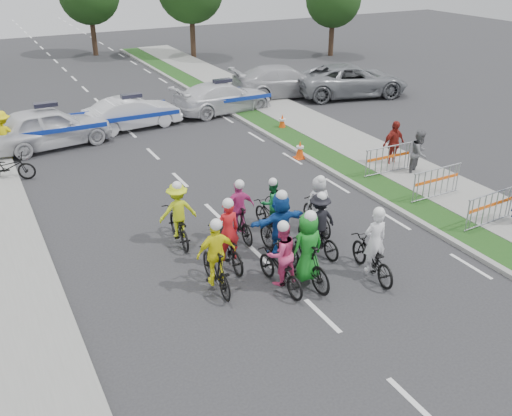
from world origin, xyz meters
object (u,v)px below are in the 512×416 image
rider_5 (280,230)px  marshal_hiviz (3,136)px  rider_9 (239,216)px  civilian_suv (351,80)px  rider_3 (216,262)px  spectator_1 (419,153)px  rider_7 (318,209)px  rider_8 (271,211)px  civilian_sedan (284,81)px  cone_1 (282,122)px  rider_2 (281,263)px  rider_4 (318,229)px  parked_bike (8,167)px  police_car_1 (133,113)px  cone_0 (300,150)px  barrier_0 (490,210)px  barrier_2 (388,161)px  rider_0 (373,253)px  rider_6 (228,243)px  barrier_1 (436,184)px  police_car_0 (49,127)px  police_car_2 (223,97)px  spectator_2 (394,144)px  rider_1 (307,256)px

rider_5 → marshal_hiviz: 12.62m
rider_9 → civilian_suv: bearing=-136.6°
rider_3 → spectator_1: rider_3 is taller
rider_7 → rider_8: rider_7 is taller
rider_9 → civilian_sedan: rider_9 is taller
rider_8 → rider_3: bearing=33.3°
civilian_suv → cone_1: size_ratio=8.61×
rider_2 → spectator_1: rider_2 is taller
rider_4 → rider_3: bearing=2.7°
spectator_1 → parked_bike: size_ratio=0.91×
police_car_1 → cone_0: police_car_1 is taller
rider_9 → cone_0: 6.85m
barrier_0 → rider_7: bearing=155.0°
rider_4 → barrier_2: size_ratio=0.90×
rider_0 → civilian_suv: (10.32, 14.99, 0.20)m
rider_3 → rider_6: size_ratio=1.00×
rider_6 → barrier_0: size_ratio=0.96×
rider_6 → parked_bike: (-4.36, 8.74, -0.16)m
rider_4 → barrier_1: size_ratio=0.90×
police_car_0 → rider_0: bearing=-167.0°
police_car_2 → police_car_0: bearing=93.9°
rider_5 → rider_7: (1.73, 0.83, -0.14)m
rider_9 → barrier_2: (6.75, 1.77, -0.14)m
marshal_hiviz → rider_0: bearing=129.7°
police_car_2 → cone_1: size_ratio=7.12×
rider_6 → barrier_0: bearing=170.1°
barrier_2 → cone_1: bearing=95.2°
rider_7 → police_car_0: rider_7 is taller
rider_8 → cone_1: rider_8 is taller
police_car_2 → cone_0: bearing=173.4°
spectator_2 → barrier_0: (-0.75, -5.19, -0.31)m
rider_0 → cone_0: size_ratio=2.81×
spectator_2 → marshal_hiviz: 14.62m
rider_5 → barrier_0: (6.29, -1.30, -0.27)m
rider_1 → police_car_2: rider_1 is taller
marshal_hiviz → cone_0: size_ratio=2.72×
civilian_sedan → police_car_0: bearing=109.8°
rider_5 → barrier_2: size_ratio=1.00×
rider_1 → parked_bike: bearing=-64.8°
rider_6 → rider_9: size_ratio=1.05×
police_car_1 → barrier_0: (6.36, -14.25, -0.13)m
rider_0 → marshal_hiviz: (-7.16, 13.17, 0.31)m
rider_7 → civilian_suv: size_ratio=0.29×
rider_0 → civilian_suv: size_ratio=0.33×
rider_2 → rider_3: rider_3 is taller
rider_2 → rider_5: 1.45m
rider_7 → police_car_2: rider_7 is taller
rider_0 → rider_1: rider_1 is taller
rider_6 → civilian_suv: size_ratio=0.32×
rider_3 → cone_1: 12.89m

